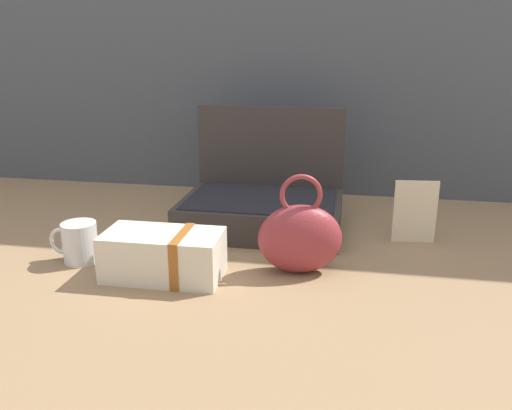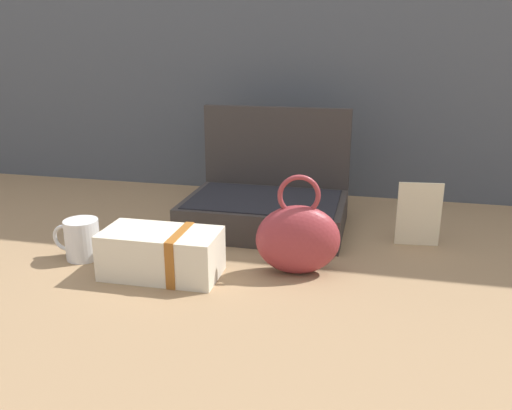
{
  "view_description": "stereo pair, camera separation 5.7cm",
  "coord_description": "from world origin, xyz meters",
  "px_view_note": "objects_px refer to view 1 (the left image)",
  "views": [
    {
      "loc": [
        0.19,
        -1.18,
        0.5
      ],
      "look_at": [
        -0.02,
        -0.02,
        0.13
      ],
      "focal_mm": 36.61,
      "sensor_mm": 36.0,
      "label": 1
    },
    {
      "loc": [
        0.25,
        -1.16,
        0.5
      ],
      "look_at": [
        -0.02,
        -0.02,
        0.13
      ],
      "focal_mm": 36.61,
      "sensor_mm": 36.0,
      "label": 2
    }
  ],
  "objects_px": {
    "open_suitcase": "(263,201)",
    "teal_pouch_handbag": "(300,238)",
    "info_card_left": "(415,212)",
    "cream_toiletry_bag": "(165,255)",
    "coffee_mug": "(79,242)"
  },
  "relations": [
    {
      "from": "cream_toiletry_bag",
      "to": "info_card_left",
      "type": "relative_size",
      "value": 1.57
    },
    {
      "from": "open_suitcase",
      "to": "cream_toiletry_bag",
      "type": "distance_m",
      "value": 0.4
    },
    {
      "from": "open_suitcase",
      "to": "cream_toiletry_bag",
      "type": "bearing_deg",
      "value": -112.68
    },
    {
      "from": "open_suitcase",
      "to": "teal_pouch_handbag",
      "type": "height_order",
      "value": "open_suitcase"
    },
    {
      "from": "teal_pouch_handbag",
      "to": "info_card_left",
      "type": "relative_size",
      "value": 1.39
    },
    {
      "from": "open_suitcase",
      "to": "teal_pouch_handbag",
      "type": "relative_size",
      "value": 1.89
    },
    {
      "from": "open_suitcase",
      "to": "cream_toiletry_bag",
      "type": "xyz_separation_m",
      "value": [
        -0.16,
        -0.37,
        -0.02
      ]
    },
    {
      "from": "open_suitcase",
      "to": "coffee_mug",
      "type": "relative_size",
      "value": 3.64
    },
    {
      "from": "teal_pouch_handbag",
      "to": "info_card_left",
      "type": "bearing_deg",
      "value": 41.31
    },
    {
      "from": "cream_toiletry_bag",
      "to": "open_suitcase",
      "type": "bearing_deg",
      "value": 67.32
    },
    {
      "from": "teal_pouch_handbag",
      "to": "info_card_left",
      "type": "xyz_separation_m",
      "value": [
        0.27,
        0.24,
        -0.0
      ]
    },
    {
      "from": "teal_pouch_handbag",
      "to": "coffee_mug",
      "type": "distance_m",
      "value": 0.52
    },
    {
      "from": "open_suitcase",
      "to": "info_card_left",
      "type": "height_order",
      "value": "open_suitcase"
    },
    {
      "from": "open_suitcase",
      "to": "teal_pouch_handbag",
      "type": "xyz_separation_m",
      "value": [
        0.13,
        -0.29,
        0.01
      ]
    },
    {
      "from": "teal_pouch_handbag",
      "to": "coffee_mug",
      "type": "height_order",
      "value": "teal_pouch_handbag"
    }
  ]
}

